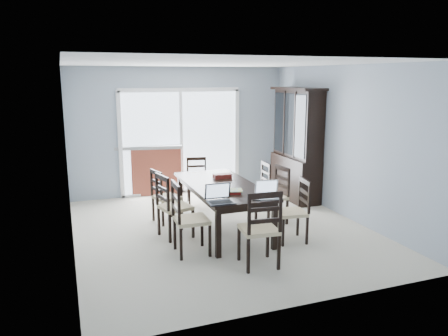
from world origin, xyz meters
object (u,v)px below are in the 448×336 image
(china_hutch, at_px, (297,146))
(chair_right_far, at_px, (260,182))
(game_box, at_px, (222,176))
(laptop_silver, at_px, (269,194))
(chair_right_mid, at_px, (277,189))
(chair_end_near, at_px, (262,221))
(hot_tub, at_px, (134,164))
(chair_left_far, at_px, (162,191))
(chair_right_near, at_px, (297,203))
(chair_end_far, at_px, (197,175))
(chair_left_near, at_px, (184,211))
(chair_left_mid, at_px, (169,199))
(dining_table, at_px, (222,189))
(cell_phone, at_px, (256,200))
(laptop_dark, at_px, (221,199))

(china_hutch, height_order, chair_right_far, china_hutch)
(game_box, bearing_deg, laptop_silver, -81.29)
(chair_right_mid, relative_size, chair_right_far, 1.05)
(chair_end_near, distance_m, hot_tub, 4.88)
(chair_left_far, bearing_deg, chair_right_near, 33.91)
(chair_right_far, bearing_deg, chair_end_far, 46.47)
(chair_right_mid, height_order, hot_tub, chair_right_mid)
(chair_left_near, height_order, chair_right_near, chair_left_near)
(chair_right_near, bearing_deg, chair_end_far, 26.51)
(chair_left_mid, bearing_deg, dining_table, 79.80)
(cell_phone, height_order, game_box, game_box)
(chair_right_near, relative_size, laptop_dark, 2.93)
(china_hutch, height_order, chair_end_near, china_hutch)
(chair_left_far, distance_m, chair_end_far, 1.31)
(chair_right_mid, xyz_separation_m, laptop_silver, (-0.63, -1.00, 0.23))
(china_hutch, distance_m, chair_right_mid, 1.66)
(chair_right_far, xyz_separation_m, laptop_silver, (-0.64, -1.65, 0.26))
(china_hutch, distance_m, game_box, 2.08)
(chair_left_near, distance_m, game_box, 1.48)
(dining_table, relative_size, hot_tub, 0.97)
(chair_end_near, distance_m, cell_phone, 0.54)
(china_hutch, bearing_deg, laptop_silver, -127.26)
(chair_right_near, distance_m, laptop_dark, 1.29)
(chair_left_near, relative_size, laptop_silver, 3.18)
(china_hutch, relative_size, chair_end_near, 1.84)
(chair_left_near, height_order, chair_end_far, chair_left_near)
(chair_end_near, bearing_deg, cell_phone, 78.24)
(chair_right_far, distance_m, laptop_dark, 2.16)
(cell_phone, bearing_deg, chair_end_far, 119.48)
(chair_end_far, xyz_separation_m, laptop_silver, (0.27, -2.59, 0.27))
(chair_left_far, height_order, chair_end_far, chair_left_far)
(chair_right_mid, bearing_deg, chair_left_far, 62.59)
(chair_left_mid, xyz_separation_m, chair_right_far, (1.85, 0.74, -0.06))
(laptop_dark, distance_m, game_box, 1.45)
(chair_right_mid, xyz_separation_m, hot_tub, (-1.84, 3.25, -0.06))
(chair_end_far, distance_m, laptop_silver, 2.62)
(chair_right_far, relative_size, game_box, 3.54)
(china_hutch, height_order, cell_phone, china_hutch)
(chair_right_far, height_order, laptop_silver, chair_right_far)
(dining_table, xyz_separation_m, chair_left_mid, (-0.86, -0.04, -0.07))
(dining_table, bearing_deg, chair_end_far, 86.98)
(china_hutch, xyz_separation_m, game_box, (-1.88, -0.85, -0.28))
(chair_left_near, height_order, chair_right_mid, chair_left_near)
(chair_end_far, distance_m, game_box, 1.28)
(chair_right_mid, bearing_deg, chair_right_near, 165.55)
(chair_end_far, xyz_separation_m, cell_phone, (0.05, -2.65, 0.22))
(chair_end_near, bearing_deg, chair_right_near, 42.86)
(dining_table, relative_size, game_box, 7.51)
(chair_end_near, bearing_deg, game_box, 90.42)
(chair_left_near, bearing_deg, cell_phone, 75.28)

